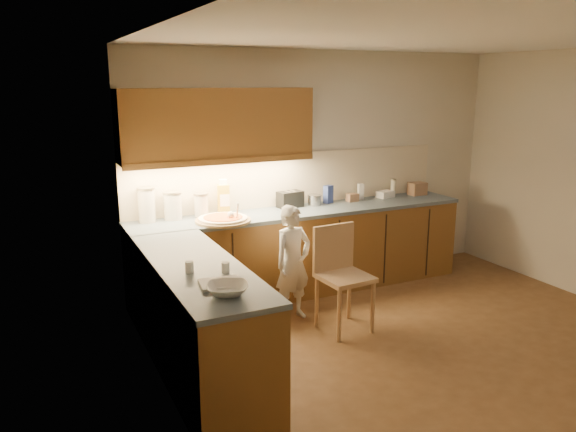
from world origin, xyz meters
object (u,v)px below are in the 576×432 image
object	(u,v)px
wooden_chair	(340,270)
oil_jug	(223,198)
child	(293,263)
toaster	(290,199)
pizza_on_board	(223,219)

from	to	relation	value
wooden_chair	oil_jug	distance (m)	1.46
child	wooden_chair	world-z (taller)	child
wooden_chair	toaster	distance (m)	1.25
wooden_chair	toaster	bearing A→B (deg)	84.05
oil_jug	toaster	size ratio (longest dim) A/B	1.25
child	toaster	xyz separation A→B (m)	(0.36, 0.80, 0.44)
pizza_on_board	wooden_chair	xyz separation A→B (m)	(0.83, -0.86, -0.38)
toaster	pizza_on_board	bearing A→B (deg)	-169.25
pizza_on_board	oil_jug	world-z (taller)	oil_jug
pizza_on_board	wooden_chair	world-z (taller)	pizza_on_board
pizza_on_board	child	size ratio (longest dim) A/B	0.48
child	wooden_chair	distance (m)	0.48
child	wooden_chair	bearing A→B (deg)	-62.10
oil_jug	toaster	bearing A→B (deg)	0.34
child	oil_jug	xyz separation A→B (m)	(-0.41, 0.79, 0.52)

